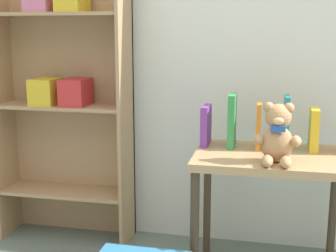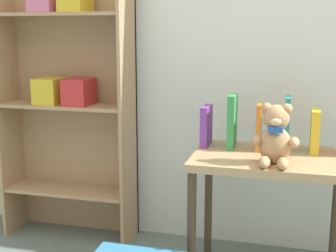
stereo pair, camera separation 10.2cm
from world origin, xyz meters
The scene contains 9 objects.
wall_back centered at (0.00, 1.54, 1.25)m, with size 4.80×0.06×2.50m.
bookshelf_side centered at (-0.93, 1.40, 0.86)m, with size 0.74×0.26×1.54m.
display_table centered at (0.20, 1.13, 0.53)m, with size 0.70×0.49×0.62m.
teddy_bear centered at (0.22, 0.99, 0.74)m, with size 0.20×0.18×0.26m.
book_standing_purple centered at (-0.12, 1.24, 0.72)m, with size 0.03×0.15×0.20m, color purple.
book_standing_green centered at (0.01, 1.23, 0.75)m, with size 0.03×0.14×0.26m, color #33934C.
book_standing_orange centered at (0.14, 1.22, 0.73)m, with size 0.02×0.12×0.22m, color orange.
book_standing_teal centered at (0.27, 1.25, 0.75)m, with size 0.02×0.14×0.26m, color teal.
book_standing_yellow centered at (0.39, 1.24, 0.72)m, with size 0.04×0.14×0.20m, color gold.
Camera 1 is at (0.18, -1.00, 1.18)m, focal length 50.00 mm.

